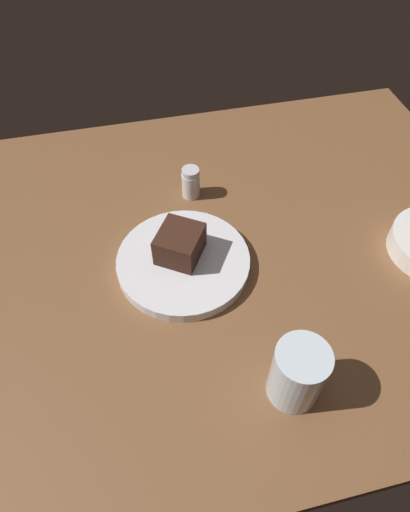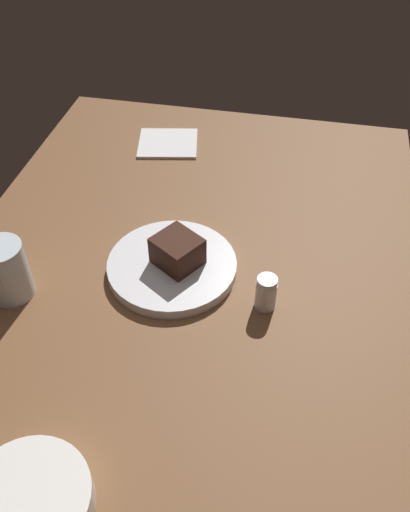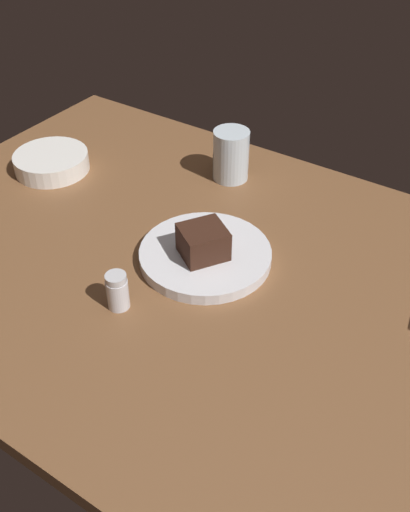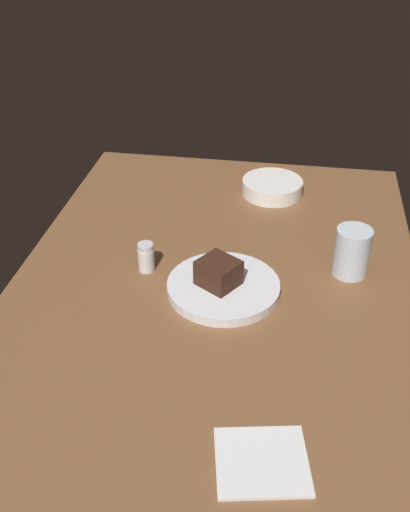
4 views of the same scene
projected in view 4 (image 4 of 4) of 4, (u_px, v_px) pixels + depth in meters
The scene contains 7 objects.
dining_table at pixel (214, 290), 124.62cm from camera, with size 120.00×84.00×3.00cm, color brown.
dessert_plate at pixel (223, 287), 121.34cm from camera, with size 22.85×22.85×2.00cm, color silver.
chocolate_cake_slice at pixel (218, 273), 119.22cm from camera, with size 7.40×6.87×5.32cm, color #381E14.
salt_shaker at pixel (146, 257), 126.49cm from camera, with size 3.52×3.52×6.39cm.
water_glass at pixel (352, 252), 124.33cm from camera, with size 7.38×7.38×10.53cm, color silver.
side_bowl at pixel (272, 187), 155.71cm from camera, with size 15.57×15.57×3.77cm, color white.
folded_napkin at pixel (262, 461), 87.49cm from camera, with size 12.28×13.48×0.60cm, color white.
Camera 4 is at (98.48, 13.96, 76.94)cm, focal length 42.25 mm.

